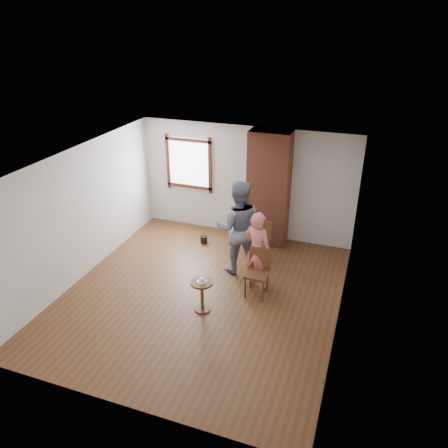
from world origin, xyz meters
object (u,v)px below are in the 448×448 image
Objects in this scene: side_table at (202,291)px; man at (238,227)px; dining_chair_right at (258,270)px; stoneware_crock at (246,232)px; person_pink at (257,250)px; dining_chair_left at (262,237)px.

man is (0.17, 1.51, 0.57)m from side_table.
dining_chair_right is at bearing 47.63° from side_table.
dining_chair_right reaches higher than stoneware_crock.
dining_chair_right is 1.16m from side_table.
dining_chair_right is at bearing 128.76° from person_pink.
person_pink is at bearing 112.20° from dining_chair_right.
dining_chair_left reaches higher than stoneware_crock.
side_table is at bearing 74.75° from person_pink.
man is at bearing -80.27° from stoneware_crock.
side_table is 1.62m from man.
dining_chair_right is 0.46× the size of man.
person_pink reaches higher than side_table.
stoneware_crock is 0.67× the size of side_table.
man reaches higher than dining_chair_right.
dining_chair_right is (0.84, -1.97, 0.31)m from stoneware_crock.
dining_chair_left is 0.94m from man.
side_table is (-0.48, -2.23, -0.05)m from dining_chair_left.
stoneware_crock is 1.98m from person_pink.
dining_chair_left is at bearing 77.88° from side_table.
dining_chair_right is 1.50× the size of side_table.
side_table is 0.31× the size of man.
dining_chair_right is at bearing 113.36° from man.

